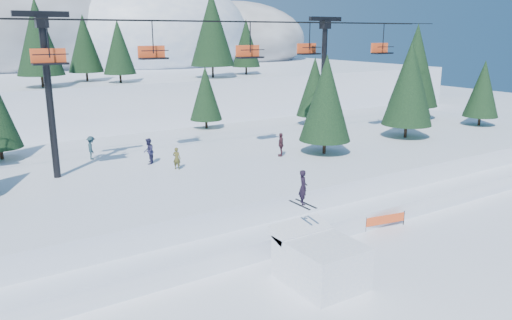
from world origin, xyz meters
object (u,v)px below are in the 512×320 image
jump_kicker (319,259)px  banner_far (416,206)px  banner_near (385,220)px  chairlift (206,64)px

jump_kicker → banner_far: size_ratio=1.82×
jump_kicker → banner_far: (11.24, 3.67, -0.62)m
jump_kicker → banner_near: (7.69, 3.00, -0.62)m
banner_near → banner_far: same height
chairlift → banner_far: chairlift is taller
chairlift → banner_near: 16.72m
jump_kicker → chairlift: (2.54, 16.26, 8.16)m
chairlift → banner_far: bearing=-55.4°
chairlift → banner_near: bearing=-68.8°
chairlift → banner_far: size_ratio=16.20×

